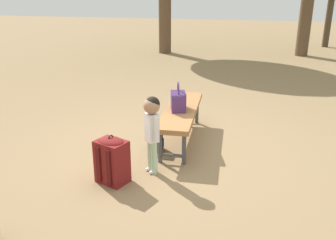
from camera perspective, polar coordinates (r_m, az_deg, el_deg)
name	(u,v)px	position (r m, az deg, el deg)	size (l,w,h in m)	color
ground_plane	(170,153)	(4.57, 0.33, -5.09)	(40.00, 40.00, 0.00)	#8C704C
park_bench	(181,112)	(4.80, 2.05, 1.19)	(1.62, 0.48, 0.45)	#9E6B3D
handbag	(178,100)	(4.69, 1.60, 3.09)	(0.36, 0.26, 0.37)	#4C2D66
child_standing	(152,123)	(3.89, -2.51, -0.48)	(0.19, 0.18, 0.87)	#B2D8B2
backpack_large	(112,159)	(3.86, -8.72, -5.98)	(0.34, 0.38, 0.53)	maroon
backpack_small	(157,139)	(4.58, -1.80, -3.04)	(0.18, 0.16, 0.30)	#191E4C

